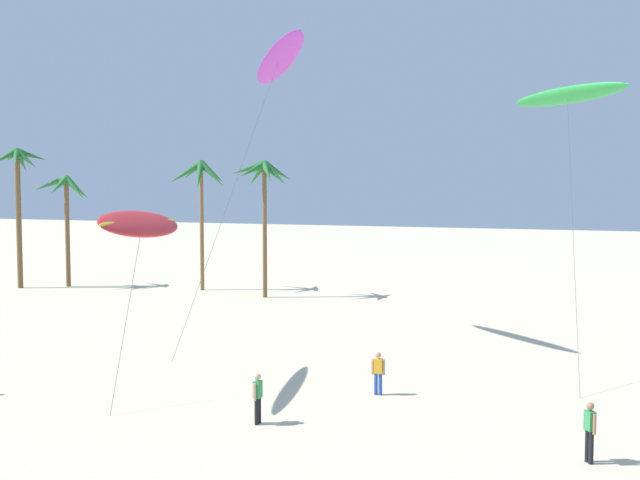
{
  "coord_description": "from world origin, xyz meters",
  "views": [
    {
      "loc": [
        11.1,
        2.1,
        7.41
      ],
      "look_at": [
        3.39,
        19.94,
        6.13
      ],
      "focal_mm": 41.26,
      "sensor_mm": 36.0,
      "label": 1
    }
  ],
  "objects_px": {
    "palm_tree_0": "(17,174)",
    "flying_kite_1": "(279,60)",
    "flying_kite_2": "(567,95)",
    "palm_tree_1": "(66,196)",
    "palm_tree_3": "(264,181)",
    "person_mid_field": "(378,372)",
    "flying_kite_5": "(142,224)",
    "person_foreground_walker": "(258,396)",
    "palm_tree_2": "(201,182)",
    "person_near_right": "(590,430)"
  },
  "relations": [
    {
      "from": "palm_tree_2",
      "to": "person_near_right",
      "type": "bearing_deg",
      "value": -41.86
    },
    {
      "from": "flying_kite_1",
      "to": "person_foreground_walker",
      "type": "relative_size",
      "value": 9.05
    },
    {
      "from": "flying_kite_2",
      "to": "person_near_right",
      "type": "xyz_separation_m",
      "value": [
        2.12,
        -15.68,
        -11.0
      ]
    },
    {
      "from": "palm_tree_3",
      "to": "person_mid_field",
      "type": "relative_size",
      "value": 6.09
    },
    {
      "from": "palm_tree_1",
      "to": "person_foreground_walker",
      "type": "height_order",
      "value": "palm_tree_1"
    },
    {
      "from": "palm_tree_2",
      "to": "flying_kite_5",
      "type": "distance_m",
      "value": 28.04
    },
    {
      "from": "palm_tree_2",
      "to": "person_mid_field",
      "type": "xyz_separation_m",
      "value": [
        21.45,
        -21.83,
        -7.25
      ]
    },
    {
      "from": "flying_kite_1",
      "to": "person_mid_field",
      "type": "distance_m",
      "value": 16.73
    },
    {
      "from": "flying_kite_1",
      "to": "person_near_right",
      "type": "xyz_separation_m",
      "value": [
        15.15,
        -11.42,
        -12.87
      ]
    },
    {
      "from": "palm_tree_3",
      "to": "flying_kite_1",
      "type": "bearing_deg",
      "value": -59.42
    },
    {
      "from": "person_foreground_walker",
      "to": "person_mid_field",
      "type": "height_order",
      "value": "person_foreground_walker"
    },
    {
      "from": "flying_kite_2",
      "to": "palm_tree_3",
      "type": "bearing_deg",
      "value": 157.19
    },
    {
      "from": "flying_kite_2",
      "to": "palm_tree_0",
      "type": "bearing_deg",
      "value": 171.92
    },
    {
      "from": "palm_tree_3",
      "to": "person_foreground_walker",
      "type": "relative_size",
      "value": 5.86
    },
    {
      "from": "palm_tree_1",
      "to": "flying_kite_1",
      "type": "relative_size",
      "value": 0.59
    },
    {
      "from": "flying_kite_2",
      "to": "person_mid_field",
      "type": "distance_m",
      "value": 16.89
    },
    {
      "from": "flying_kite_5",
      "to": "palm_tree_2",
      "type": "bearing_deg",
      "value": 118.17
    },
    {
      "from": "palm_tree_0",
      "to": "palm_tree_2",
      "type": "height_order",
      "value": "palm_tree_0"
    },
    {
      "from": "palm_tree_2",
      "to": "person_foreground_walker",
      "type": "bearing_deg",
      "value": -54.38
    },
    {
      "from": "flying_kite_2",
      "to": "person_mid_field",
      "type": "bearing_deg",
      "value": -114.8
    },
    {
      "from": "flying_kite_2",
      "to": "person_foreground_walker",
      "type": "bearing_deg",
      "value": -115.55
    },
    {
      "from": "flying_kite_2",
      "to": "flying_kite_1",
      "type": "bearing_deg",
      "value": -161.9
    },
    {
      "from": "palm_tree_2",
      "to": "person_mid_field",
      "type": "bearing_deg",
      "value": -45.5
    },
    {
      "from": "flying_kite_5",
      "to": "palm_tree_1",
      "type": "bearing_deg",
      "value": 137.06
    },
    {
      "from": "flying_kite_1",
      "to": "person_mid_field",
      "type": "bearing_deg",
      "value": -43.7
    },
    {
      "from": "palm_tree_1",
      "to": "person_near_right",
      "type": "height_order",
      "value": "palm_tree_1"
    },
    {
      "from": "flying_kite_2",
      "to": "palm_tree_1",
      "type": "bearing_deg",
      "value": 168.2
    },
    {
      "from": "palm_tree_3",
      "to": "person_mid_field",
      "type": "bearing_deg",
      "value": -52.93
    },
    {
      "from": "flying_kite_1",
      "to": "palm_tree_1",
      "type": "bearing_deg",
      "value": 153.72
    },
    {
      "from": "palm_tree_0",
      "to": "palm_tree_2",
      "type": "bearing_deg",
      "value": 18.59
    },
    {
      "from": "flying_kite_2",
      "to": "flying_kite_5",
      "type": "bearing_deg",
      "value": -133.33
    },
    {
      "from": "palm_tree_2",
      "to": "person_near_right",
      "type": "relative_size",
      "value": 5.8
    },
    {
      "from": "flying_kite_2",
      "to": "person_mid_field",
      "type": "xyz_separation_m",
      "value": [
        -5.35,
        -11.59,
        -11.06
      ]
    },
    {
      "from": "palm_tree_0",
      "to": "flying_kite_2",
      "type": "relative_size",
      "value": 0.86
    },
    {
      "from": "flying_kite_1",
      "to": "person_foreground_walker",
      "type": "xyz_separation_m",
      "value": [
        5.23,
        -12.04,
        -12.9
      ]
    },
    {
      "from": "palm_tree_0",
      "to": "flying_kite_5",
      "type": "distance_m",
      "value": 33.51
    },
    {
      "from": "flying_kite_5",
      "to": "person_mid_field",
      "type": "relative_size",
      "value": 4.4
    },
    {
      "from": "palm_tree_1",
      "to": "person_mid_field",
      "type": "bearing_deg",
      "value": -31.13
    },
    {
      "from": "palm_tree_0",
      "to": "flying_kite_5",
      "type": "bearing_deg",
      "value": -37.06
    },
    {
      "from": "palm_tree_0",
      "to": "person_mid_field",
      "type": "height_order",
      "value": "palm_tree_0"
    },
    {
      "from": "palm_tree_0",
      "to": "flying_kite_5",
      "type": "xyz_separation_m",
      "value": [
        26.67,
        -20.14,
        -2.5
      ]
    },
    {
      "from": "palm_tree_0",
      "to": "flying_kite_1",
      "type": "relative_size",
      "value": 0.73
    },
    {
      "from": "person_near_right",
      "to": "flying_kite_2",
      "type": "bearing_deg",
      "value": 97.71
    },
    {
      "from": "palm_tree_3",
      "to": "person_foreground_walker",
      "type": "bearing_deg",
      "value": -62.72
    },
    {
      "from": "palm_tree_2",
      "to": "palm_tree_3",
      "type": "relative_size",
      "value": 1.02
    },
    {
      "from": "palm_tree_2",
      "to": "flying_kite_2",
      "type": "bearing_deg",
      "value": -20.91
    },
    {
      "from": "person_foreground_walker",
      "to": "flying_kite_1",
      "type": "bearing_deg",
      "value": 113.49
    },
    {
      "from": "person_foreground_walker",
      "to": "person_near_right",
      "type": "xyz_separation_m",
      "value": [
        9.91,
        0.62,
        0.03
      ]
    },
    {
      "from": "palm_tree_1",
      "to": "person_near_right",
      "type": "relative_size",
      "value": 5.16
    },
    {
      "from": "flying_kite_2",
      "to": "person_near_right",
      "type": "bearing_deg",
      "value": -82.29
    }
  ]
}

